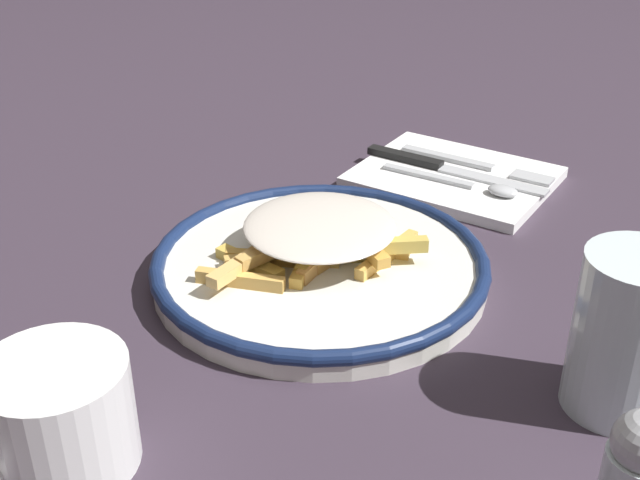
# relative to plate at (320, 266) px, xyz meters

# --- Properties ---
(ground_plane) EXTENTS (2.60, 2.60, 0.00)m
(ground_plane) POSITION_rel_plate_xyz_m (0.00, 0.00, -0.01)
(ground_plane) COLOR #392E3C
(plate) EXTENTS (0.29, 0.29, 0.03)m
(plate) POSITION_rel_plate_xyz_m (0.00, 0.00, 0.00)
(plate) COLOR white
(plate) RESTS_ON ground_plane
(fries_heap) EXTENTS (0.20, 0.19, 0.04)m
(fries_heap) POSITION_rel_plate_xyz_m (-0.00, -0.01, 0.03)
(fries_heap) COLOR gold
(fries_heap) RESTS_ON plate
(napkin) EXTENTS (0.17, 0.21, 0.01)m
(napkin) POSITION_rel_plate_xyz_m (-0.25, -0.00, -0.01)
(napkin) COLOR white
(napkin) RESTS_ON ground_plane
(fork) EXTENTS (0.03, 0.18, 0.00)m
(fork) POSITION_rel_plate_xyz_m (-0.28, 0.01, 0.00)
(fork) COLOR silver
(fork) RESTS_ON napkin
(knife) EXTENTS (0.03, 0.21, 0.01)m
(knife) POSITION_rel_plate_xyz_m (-0.25, -0.02, 0.00)
(knife) COLOR black
(knife) RESTS_ON napkin
(spoon) EXTENTS (0.03, 0.15, 0.01)m
(spoon) POSITION_rel_plate_xyz_m (-0.23, 0.03, 0.00)
(spoon) COLOR silver
(spoon) RESTS_ON napkin
(water_glass) EXTENTS (0.07, 0.07, 0.12)m
(water_glass) POSITION_rel_plate_xyz_m (0.02, 0.26, 0.05)
(water_glass) COLOR silver
(water_glass) RESTS_ON ground_plane
(coffee_mug) EXTENTS (0.12, 0.09, 0.08)m
(coffee_mug) POSITION_rel_plate_xyz_m (0.28, 0.00, 0.02)
(coffee_mug) COLOR white
(coffee_mug) RESTS_ON ground_plane
(salt_shaker) EXTENTS (0.04, 0.04, 0.08)m
(salt_shaker) POSITION_rel_plate_xyz_m (0.11, 0.30, 0.03)
(salt_shaker) COLOR silver
(salt_shaker) RESTS_ON ground_plane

